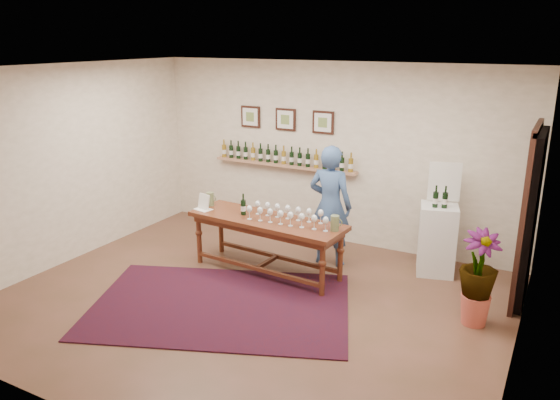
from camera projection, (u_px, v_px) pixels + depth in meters
The scene contains 14 objects.
ground at pixel (249, 301), 6.74m from camera, with size 6.00×6.00×0.00m, color #4D3622.
room_shell at pixel (463, 200), 7.03m from camera, with size 6.00×6.00×6.00m.
rug at pixel (221, 305), 6.64m from camera, with size 3.08×2.05×0.02m, color #4E0E11.
tasting_table at pixel (267, 227), 7.41m from camera, with size 2.25×0.87×0.78m.
table_glasses at pixel (284, 214), 7.23m from camera, with size 1.45×0.33×0.20m, color silver, non-canonical shape.
table_bottles at pixel (245, 202), 7.52m from camera, with size 0.31×0.18×0.33m, color black, non-canonical shape.
pitcher_left at pixel (210, 199), 7.92m from camera, with size 0.13×0.13×0.20m, color #616D43, non-canonical shape.
pitcher_right at pixel (335, 223), 6.88m from camera, with size 0.13×0.13×0.20m, color #616D43, non-canonical shape.
menu_card at pixel (204, 202), 7.74m from camera, with size 0.24×0.18×0.22m, color white.
display_pedestal at pixel (437, 240), 7.44m from camera, with size 0.48×0.48×0.97m, color silver.
pedestal_bottles at pixel (440, 198), 7.18m from camera, with size 0.28×0.07×0.28m, color black, non-canonical shape.
info_sign at pixel (445, 182), 7.36m from camera, with size 0.43×0.02×0.59m, color white.
potted_plant at pixel (478, 278), 6.07m from camera, with size 0.69×0.69×0.96m.
person at pixel (330, 206), 7.64m from camera, with size 0.63×0.41×1.73m, color #35517E.
Camera 1 is at (3.23, -5.19, 3.14)m, focal length 35.00 mm.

